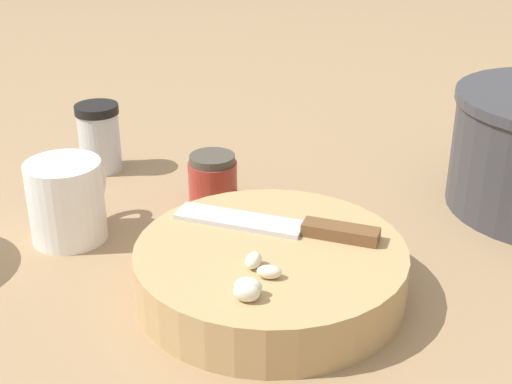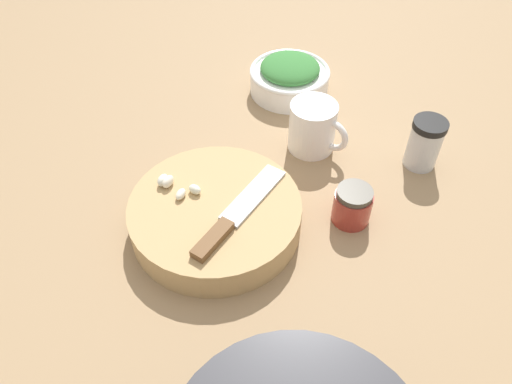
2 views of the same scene
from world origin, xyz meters
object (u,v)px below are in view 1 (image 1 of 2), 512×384
Objects in this scene: coffee_mug at (68,200)px; chef_knife at (287,226)px; spice_jar at (99,137)px; honey_jar at (213,180)px; cutting_board at (270,270)px; garlic_cloves at (253,279)px.

chef_knife is at bearing 6.94° from coffee_mug.
spice_jar is 0.19m from honey_jar.
honey_jar is at bearing 133.52° from cutting_board.
spice_jar is (-0.34, 0.18, 0.02)m from cutting_board.
spice_jar is 1.47× the size of honey_jar.
garlic_cloves is 0.43m from spice_jar.
garlic_cloves is at bearing -78.40° from cutting_board.
chef_knife is 0.11m from garlic_cloves.
garlic_cloves is 0.61× the size of coffee_mug.
spice_jar is at bearing 144.36° from garlic_cloves.
chef_knife reaches higher than cutting_board.
cutting_board is at bearing 101.60° from garlic_cloves.
garlic_cloves is (0.01, -0.11, 0.00)m from chef_knife.
spice_jar is (-0.35, 0.25, -0.01)m from garlic_cloves.
garlic_cloves is at bearing -16.46° from coffee_mug.
coffee_mug is at bearing 91.35° from chef_knife.
honey_jar is at bearing 125.71° from garlic_cloves.
honey_jar is at bearing -7.88° from spice_jar.
cutting_board is 4.19× the size of honey_jar.
garlic_cloves is at bearing -35.64° from spice_jar.
coffee_mug reaches higher than cutting_board.
coffee_mug is (-0.25, 0.01, 0.02)m from cutting_board.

